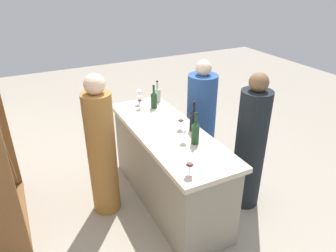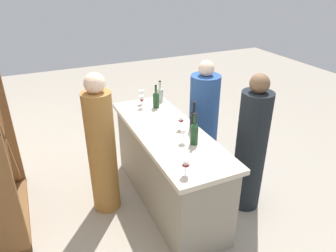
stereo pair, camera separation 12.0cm
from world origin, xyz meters
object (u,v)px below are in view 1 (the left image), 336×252
Objects in this scene: wine_bottle_leftmost_olive_green at (195,132)px; wine_glass_near_left at (181,120)px; wine_glass_near_right at (139,94)px; wine_glass_far_center at (190,164)px; person_center_guest at (201,120)px; person_left_guest at (250,147)px; wine_bottle_second_right_clear_pale at (157,94)px; wine_bottle_second_left_near_black at (193,119)px; wine_glass_near_center at (184,132)px; person_server_behind at (102,151)px; wine_bottle_center_olive_green at (154,99)px; wine_glass_far_left at (140,100)px.

wine_glass_near_left is (0.33, -0.02, -0.02)m from wine_bottle_leftmost_olive_green.
wine_glass_far_center is at bearing 172.73° from wine_glass_near_right.
wine_glass_near_right is at bearing -29.89° from person_center_guest.
person_left_guest reaches higher than wine_glass_near_right.
person_center_guest is (0.54, -0.61, -0.36)m from wine_glass_near_left.
wine_glass_far_center is at bearing 164.41° from wine_bottle_second_right_clear_pale.
wine_glass_near_center is at bearing 130.04° from wine_bottle_second_left_near_black.
wine_bottle_second_left_near_black is 1.90× the size of wine_glass_near_right.
wine_glass_far_center is at bearing 156.27° from wine_glass_near_left.
wine_bottle_second_right_clear_pale is 1.12m from person_server_behind.
wine_bottle_center_olive_green is at bearing 142.95° from wine_bottle_second_right_clear_pale.
wine_glass_near_left is at bearing -43.48° from person_left_guest.
wine_bottle_center_olive_green is at bearing -0.41° from wine_bottle_leftmost_olive_green.
wine_glass_near_right is 1.49m from person_left_guest.
wine_glass_far_center reaches higher than wine_glass_near_left.
person_center_guest reaches higher than wine_glass_near_right.
person_left_guest is at bearing -143.12° from wine_glass_far_left.
wine_glass_far_left is (-0.10, 0.28, -0.00)m from wine_bottle_second_right_clear_pale.
person_center_guest is at bearing -48.15° from wine_glass_near_left.
person_center_guest is at bearing -41.57° from wine_glass_near_center.
wine_glass_near_right is at bearing 29.22° from wine_bottle_center_olive_green.
person_left_guest reaches higher than wine_bottle_second_right_clear_pale.
wine_glass_far_left is (1.04, 0.15, -0.02)m from wine_bottle_leftmost_olive_green.
wine_glass_near_center is at bearing -14.98° from person_server_behind.
wine_bottle_second_left_near_black is 1.14× the size of wine_bottle_center_olive_green.
wine_glass_far_left is at bearing 68.81° from wine_bottle_center_olive_green.
person_left_guest is at bearing 84.63° from person_center_guest.
person_left_guest reaches higher than wine_glass_far_left.
wine_bottle_second_right_clear_pale is 0.81m from wine_glass_near_left.
wine_glass_far_center is (-1.56, 0.44, -0.00)m from wine_bottle_second_right_clear_pale.
wine_glass_near_right reaches higher than wine_glass_far_center.
wine_bottle_second_left_near_black is 0.89m from wine_bottle_second_right_clear_pale.
wine_bottle_leftmost_olive_green is 1.13× the size of wine_bottle_center_olive_green.
wine_glass_far_left is (0.79, 0.28, -0.02)m from wine_bottle_second_left_near_black.
wine_bottle_second_right_clear_pale is 1.08m from wine_glass_near_center.
wine_glass_near_left is 0.28m from wine_glass_near_center.
wine_glass_far_left is at bearing 160.67° from wine_glass_near_right.
wine_bottle_center_olive_green is 1.26m from person_left_guest.
person_server_behind reaches higher than wine_bottle_second_right_clear_pale.
person_left_guest is at bearing -155.56° from wine_bottle_second_right_clear_pale.
wine_bottle_second_left_near_black is 2.23× the size of wine_glass_near_left.
wine_bottle_leftmost_olive_green is at bearing 46.63° from person_center_guest.
wine_glass_near_center is 0.91× the size of wine_glass_far_left.
wine_bottle_second_right_clear_pale is at bearing -70.99° from wine_glass_far_left.
wine_glass_far_center is at bearing 147.13° from wine_bottle_second_left_near_black.
wine_bottle_leftmost_olive_green is 0.53m from wine_glass_far_center.
wine_glass_near_left is at bearing -165.96° from wine_glass_far_left.
wine_glass_far_left is 0.10× the size of person_left_guest.
person_server_behind is (0.55, 0.79, -0.30)m from wine_bottle_leftmost_olive_green.
wine_glass_near_center is 0.09× the size of person_left_guest.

